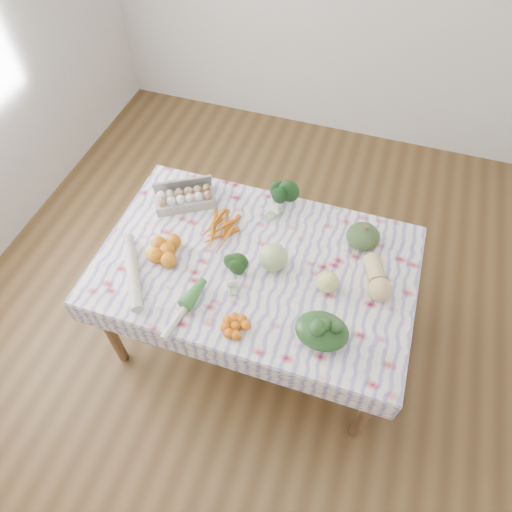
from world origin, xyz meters
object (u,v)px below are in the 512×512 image
at_px(kabocha_squash, 363,236).
at_px(butternut_squash, 377,277).
at_px(egg_carton, 185,200).
at_px(grapefruit, 328,282).
at_px(dining_table, 256,272).
at_px(cabbage, 273,257).

height_order(kabocha_squash, butternut_squash, same).
bearing_deg(butternut_squash, egg_carton, 149.45).
relative_size(butternut_squash, grapefruit, 2.26).
height_order(dining_table, kabocha_squash, kabocha_squash).
xyz_separation_m(dining_table, cabbage, (0.09, 0.01, 0.16)).
relative_size(egg_carton, cabbage, 2.28).
bearing_deg(butternut_squash, cabbage, 165.66).
distance_m(kabocha_squash, grapefruit, 0.36).
bearing_deg(grapefruit, cabbage, 170.81).
distance_m(egg_carton, butternut_squash, 1.15).
height_order(egg_carton, butternut_squash, butternut_squash).
height_order(kabocha_squash, cabbage, cabbage).
bearing_deg(kabocha_squash, cabbage, -144.28).
xyz_separation_m(egg_carton, cabbage, (0.61, -0.26, 0.03)).
bearing_deg(grapefruit, kabocha_squash, 71.39).
relative_size(kabocha_squash, cabbage, 1.20).
bearing_deg(cabbage, dining_table, -175.04).
xyz_separation_m(cabbage, butternut_squash, (0.53, 0.06, -0.02)).
relative_size(dining_table, cabbage, 10.69).
height_order(dining_table, grapefruit, grapefruit).
height_order(dining_table, cabbage, cabbage).
xyz_separation_m(egg_carton, grapefruit, (0.90, -0.31, 0.01)).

